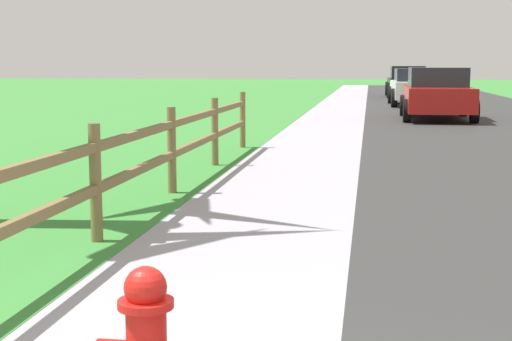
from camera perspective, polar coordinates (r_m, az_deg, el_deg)
ground_plane at (r=27.41m, az=8.21°, el=4.44°), size 120.00×120.00×0.00m
road_asphalt at (r=29.60m, az=15.04°, el=4.51°), size 7.00×66.00×0.01m
curb_concrete at (r=29.57m, az=2.39°, el=4.77°), size 6.00×66.00×0.01m
grass_verge at (r=29.77m, az=-0.49°, el=4.80°), size 5.00×66.00×0.00m
rail_fence at (r=8.39m, az=-8.71°, el=1.11°), size 0.11×13.75×1.10m
parked_suv_red at (r=23.59m, az=13.41°, el=5.65°), size 2.11×4.75×1.55m
parked_car_white at (r=31.46m, az=11.91°, el=6.16°), size 2.16×4.92×1.48m
parked_car_black at (r=39.86m, az=11.25°, el=6.55°), size 2.12×4.69×1.57m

